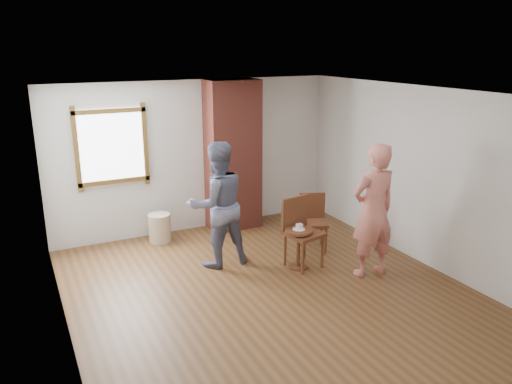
# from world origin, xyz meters

# --- Properties ---
(ground) EXTENTS (5.50, 5.50, 0.00)m
(ground) POSITION_xyz_m (0.00, 0.00, 0.00)
(ground) COLOR brown
(ground) RESTS_ON ground
(room_shell) EXTENTS (5.04, 5.52, 2.62)m
(room_shell) POSITION_xyz_m (-0.06, 0.61, 1.81)
(room_shell) COLOR silver
(room_shell) RESTS_ON ground
(brick_chimney) EXTENTS (0.90, 0.50, 2.60)m
(brick_chimney) POSITION_xyz_m (0.60, 2.50, 1.30)
(brick_chimney) COLOR brown
(brick_chimney) RESTS_ON ground
(stoneware_crock) EXTENTS (0.39, 0.39, 0.48)m
(stoneware_crock) POSITION_xyz_m (-0.79, 2.40, 0.24)
(stoneware_crock) COLOR #C5B38E
(stoneware_crock) RESTS_ON ground
(dark_pot) EXTENTS (0.20, 0.20, 0.16)m
(dark_pot) POSITION_xyz_m (-0.80, 2.40, 0.08)
(dark_pot) COLOR black
(dark_pot) RESTS_ON ground
(dining_chair_left) EXTENTS (0.56, 0.56, 1.02)m
(dining_chair_left) POSITION_xyz_m (0.81, 0.57, 0.57)
(dining_chair_left) COLOR #5B301B
(dining_chair_left) RESTS_ON ground
(dining_chair_right) EXTENTS (0.54, 0.54, 0.89)m
(dining_chair_right) POSITION_xyz_m (1.33, 1.04, 0.50)
(dining_chair_right) COLOR #5B301B
(dining_chair_right) RESTS_ON ground
(side_table) EXTENTS (0.40, 0.40, 0.60)m
(side_table) POSITION_xyz_m (0.73, 0.49, 0.40)
(side_table) COLOR #5B301B
(side_table) RESTS_ON ground
(cake_plate) EXTENTS (0.18, 0.18, 0.01)m
(cake_plate) POSITION_xyz_m (0.73, 0.49, 0.60)
(cake_plate) COLOR white
(cake_plate) RESTS_ON side_table
(cake_slice) EXTENTS (0.08, 0.07, 0.06)m
(cake_slice) POSITION_xyz_m (0.74, 0.49, 0.64)
(cake_slice) COLOR silver
(cake_slice) RESTS_ON cake_plate
(man) EXTENTS (0.92, 0.72, 1.86)m
(man) POSITION_xyz_m (-0.26, 1.14, 0.93)
(man) COLOR #121433
(man) RESTS_ON ground
(person_pink) EXTENTS (0.70, 0.47, 1.90)m
(person_pink) POSITION_xyz_m (1.54, -0.14, 0.95)
(person_pink) COLOR #DC7C6E
(person_pink) RESTS_ON ground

